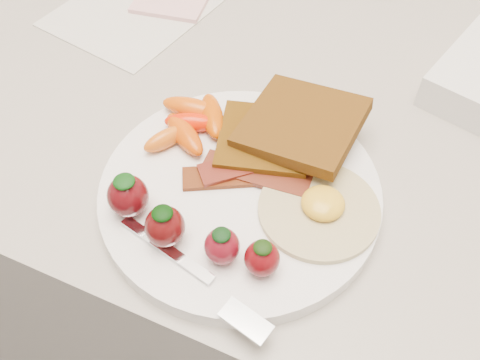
% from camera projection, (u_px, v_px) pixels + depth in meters
% --- Properties ---
extents(counter, '(2.00, 0.60, 0.90)m').
position_uv_depth(counter, '(265.00, 281.00, 0.97)').
color(counter, gray).
rests_on(counter, ground).
extents(plate, '(0.27, 0.27, 0.02)m').
position_uv_depth(plate, '(240.00, 192.00, 0.52)').
color(plate, white).
rests_on(plate, counter).
extents(toast_lower, '(0.11, 0.11, 0.01)m').
position_uv_depth(toast_lower, '(264.00, 140.00, 0.54)').
color(toast_lower, '#4F2D08').
rests_on(toast_lower, plate).
extents(toast_upper, '(0.12, 0.12, 0.03)m').
position_uv_depth(toast_upper, '(302.00, 124.00, 0.53)').
color(toast_upper, '#3E270A').
rests_on(toast_upper, toast_lower).
extents(fried_egg, '(0.13, 0.13, 0.02)m').
position_uv_depth(fried_egg, '(320.00, 208.00, 0.49)').
color(fried_egg, beige).
rests_on(fried_egg, plate).
extents(bacon_strips, '(0.12, 0.10, 0.01)m').
position_uv_depth(bacon_strips, '(249.00, 171.00, 0.52)').
color(bacon_strips, '#340F07').
rests_on(bacon_strips, plate).
extents(baby_carrots, '(0.09, 0.11, 0.02)m').
position_uv_depth(baby_carrots, '(191.00, 122.00, 0.55)').
color(baby_carrots, red).
rests_on(baby_carrots, plate).
extents(strawberries, '(0.17, 0.05, 0.05)m').
position_uv_depth(strawberries, '(179.00, 224.00, 0.46)').
color(strawberries, '#48080C').
rests_on(strawberries, plate).
extents(fork, '(0.16, 0.06, 0.00)m').
position_uv_depth(fork, '(201.00, 280.00, 0.44)').
color(fork, silver).
rests_on(fork, plate).
extents(paper_sheet, '(0.21, 0.26, 0.00)m').
position_uv_depth(paper_sheet, '(142.00, 4.00, 0.73)').
color(paper_sheet, beige).
rests_on(paper_sheet, counter).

